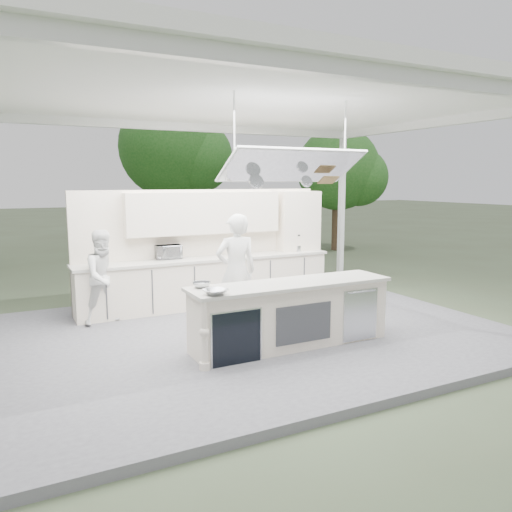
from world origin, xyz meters
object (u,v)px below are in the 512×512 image
back_counter (208,281)px  head_chef (236,271)px  sous_chef (105,277)px  demo_island (290,314)px

back_counter → head_chef: size_ratio=2.68×
back_counter → sous_chef: size_ratio=3.16×
demo_island → back_counter: same height
demo_island → sous_chef: size_ratio=1.93×
back_counter → sous_chef: 2.07m
back_counter → head_chef: 1.69m
demo_island → back_counter: bearing=93.6°
demo_island → sous_chef: (-2.19, 2.46, 0.33)m
demo_island → sous_chef: sous_chef is taller
head_chef → back_counter: bearing=-89.3°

